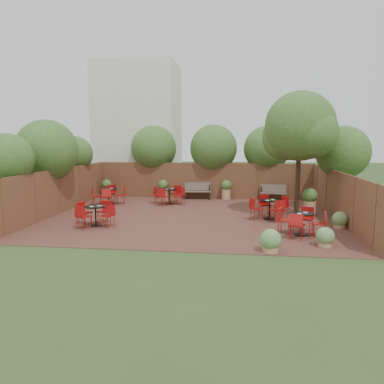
# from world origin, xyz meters

# --- Properties ---
(ground) EXTENTS (80.00, 80.00, 0.00)m
(ground) POSITION_xyz_m (0.00, 0.00, 0.00)
(ground) COLOR #354F23
(ground) RESTS_ON ground
(courtyard_paving) EXTENTS (12.00, 10.00, 0.02)m
(courtyard_paving) POSITION_xyz_m (0.00, 0.00, 0.01)
(courtyard_paving) COLOR #321714
(courtyard_paving) RESTS_ON ground
(fence_back) EXTENTS (12.00, 0.08, 2.00)m
(fence_back) POSITION_xyz_m (0.00, 5.00, 1.00)
(fence_back) COLOR #4D311C
(fence_back) RESTS_ON ground
(fence_left) EXTENTS (0.08, 10.00, 2.00)m
(fence_left) POSITION_xyz_m (-6.00, 0.00, 1.00)
(fence_left) COLOR #4D311C
(fence_left) RESTS_ON ground
(fence_right) EXTENTS (0.08, 10.00, 2.00)m
(fence_right) POSITION_xyz_m (6.00, 0.00, 1.00)
(fence_right) COLOR #4D311C
(fence_right) RESTS_ON ground
(neighbour_building) EXTENTS (5.00, 4.00, 8.00)m
(neighbour_building) POSITION_xyz_m (-4.50, 8.00, 4.00)
(neighbour_building) COLOR silver
(neighbour_building) RESTS_ON ground
(overhang_foliage) EXTENTS (15.65, 10.54, 2.71)m
(overhang_foliage) POSITION_xyz_m (-1.12, 3.35, 2.76)
(overhang_foliage) COLOR #365F1F
(overhang_foliage) RESTS_ON ground
(courtyard_tree) EXTENTS (2.97, 2.90, 5.27)m
(courtyard_tree) POSITION_xyz_m (4.42, 0.52, 3.68)
(courtyard_tree) COLOR black
(courtyard_tree) RESTS_ON courtyard_paving
(park_bench_left) EXTENTS (1.52, 0.67, 0.91)m
(park_bench_left) POSITION_xyz_m (-0.30, 4.62, 0.49)
(park_bench_left) COLOR brown
(park_bench_left) RESTS_ON courtyard_paving
(park_bench_right) EXTENTS (1.44, 0.64, 0.86)m
(park_bench_right) POSITION_xyz_m (3.82, 4.62, 0.46)
(park_bench_right) COLOR brown
(park_bench_right) RESTS_ON courtyard_paving
(bistro_tables) EXTENTS (10.36, 7.11, 0.93)m
(bistro_tables) POSITION_xyz_m (-0.41, 0.08, 0.48)
(bistro_tables) COLOR black
(bistro_tables) RESTS_ON courtyard_paving
(planters) EXTENTS (11.13, 4.40, 1.18)m
(planters) POSITION_xyz_m (0.31, 3.42, 0.61)
(planters) COLOR #AA8455
(planters) RESTS_ON courtyard_paving
(low_shrubs) EXTENTS (3.42, 3.85, 0.68)m
(low_shrubs) POSITION_xyz_m (4.25, -3.44, 0.33)
(low_shrubs) COLOR #AA8455
(low_shrubs) RESTS_ON courtyard_paving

